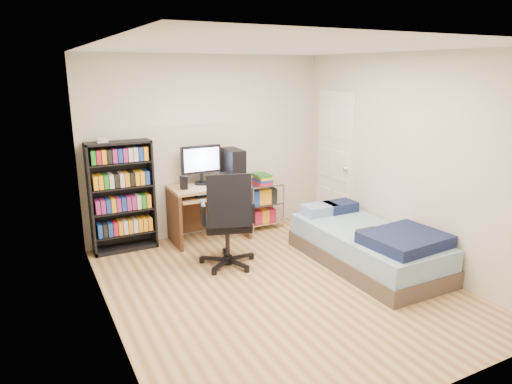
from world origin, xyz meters
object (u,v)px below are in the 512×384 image
media_shelf (122,196)px  office_chair (228,237)px  computer_desk (214,189)px  bed (368,245)px

media_shelf → office_chair: size_ratio=1.27×
media_shelf → computer_desk: bearing=-4.8°
office_chair → bed: bearing=-9.2°
media_shelf → bed: media_shelf is taller
media_shelf → computer_desk: size_ratio=1.14×
office_chair → computer_desk: bearing=93.6°
computer_desk → media_shelf: bearing=175.2°
media_shelf → office_chair: (0.99, -1.10, -0.36)m
office_chair → bed: 1.69m
media_shelf → bed: 3.15m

